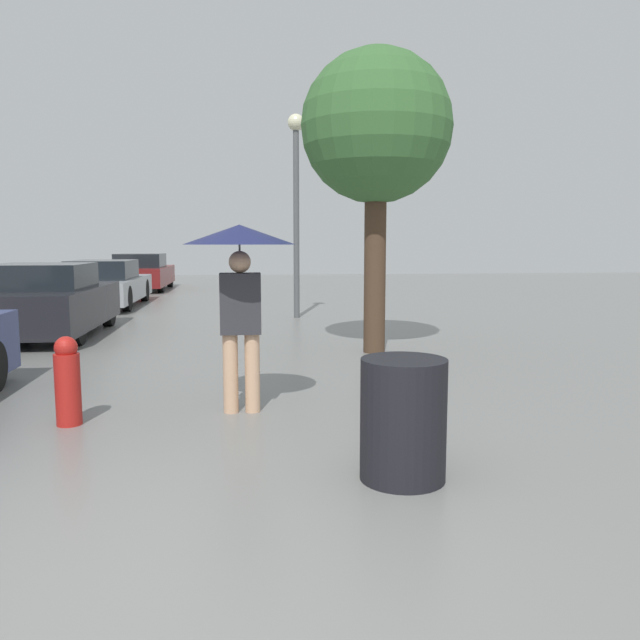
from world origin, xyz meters
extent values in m
plane|color=slate|center=(0.00, 0.00, 0.00)|extent=(60.00, 60.00, 0.00)
cylinder|color=tan|center=(0.10, 3.05, 0.39)|extent=(0.15, 0.15, 0.78)
cylinder|color=tan|center=(0.31, 3.05, 0.39)|extent=(0.15, 0.15, 0.78)
cube|color=#2D2D33|center=(0.21, 3.05, 1.07)|extent=(0.39, 0.23, 0.58)
sphere|color=tan|center=(0.21, 3.05, 1.47)|extent=(0.21, 0.21, 0.21)
cylinder|color=#515456|center=(0.21, 3.05, 1.32)|extent=(0.02, 0.02, 0.62)
cone|color=#191E4C|center=(0.21, 3.05, 1.73)|extent=(1.07, 1.07, 0.19)
cube|color=black|center=(-3.27, 8.67, 0.51)|extent=(1.82, 3.89, 0.69)
cube|color=black|center=(-3.27, 8.47, 1.08)|extent=(1.55, 1.75, 0.43)
cylinder|color=black|center=(-4.08, 9.87, 0.30)|extent=(0.18, 0.60, 0.60)
cylinder|color=black|center=(-2.45, 9.87, 0.30)|extent=(0.18, 0.60, 0.60)
cylinder|color=black|center=(-2.45, 7.46, 0.30)|extent=(0.18, 0.60, 0.60)
cube|color=#9EA3A8|center=(-3.35, 13.98, 0.45)|extent=(1.74, 4.53, 0.56)
cube|color=black|center=(-3.35, 13.75, 0.97)|extent=(1.48, 2.04, 0.48)
cylinder|color=black|center=(-4.14, 15.38, 0.31)|extent=(0.18, 0.63, 0.63)
cylinder|color=black|center=(-2.57, 15.38, 0.31)|extent=(0.18, 0.63, 0.63)
cylinder|color=black|center=(-4.14, 12.57, 0.31)|extent=(0.18, 0.63, 0.63)
cylinder|color=black|center=(-2.57, 12.57, 0.31)|extent=(0.18, 0.63, 0.63)
cube|color=maroon|center=(-3.34, 19.94, 0.49)|extent=(1.83, 4.42, 0.63)
cube|color=black|center=(-3.34, 19.72, 1.05)|extent=(1.55, 1.99, 0.47)
cylinder|color=black|center=(-4.16, 21.31, 0.32)|extent=(0.18, 0.65, 0.65)
cylinder|color=black|center=(-2.52, 21.31, 0.32)|extent=(0.18, 0.65, 0.65)
cylinder|color=black|center=(-4.16, 18.57, 0.32)|extent=(0.18, 0.65, 0.65)
cylinder|color=black|center=(-2.52, 18.57, 0.32)|extent=(0.18, 0.65, 0.65)
cylinder|color=#473323|center=(2.20, 6.23, 1.36)|extent=(0.32, 0.32, 2.73)
sphere|color=#386633|center=(2.20, 6.23, 3.34)|extent=(2.22, 2.22, 2.22)
cylinder|color=#515456|center=(1.42, 10.82, 2.06)|extent=(0.13, 0.13, 4.12)
sphere|color=beige|center=(1.42, 10.82, 4.23)|extent=(0.36, 0.36, 0.36)
cylinder|color=black|center=(1.33, 1.15, 0.43)|extent=(0.60, 0.60, 0.86)
cylinder|color=#B21E19|center=(-1.36, 2.81, 0.33)|extent=(0.23, 0.23, 0.66)
sphere|color=#B21E19|center=(-1.36, 2.81, 0.71)|extent=(0.20, 0.20, 0.20)
camera|label=1|loc=(0.23, -2.96, 1.64)|focal=35.00mm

